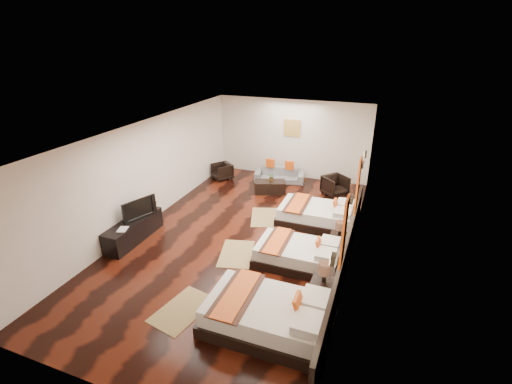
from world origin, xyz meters
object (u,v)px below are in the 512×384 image
at_px(figurine, 151,202).
at_px(armchair_left, 222,171).
at_px(bed_far, 318,214).
at_px(table_plant, 272,177).
at_px(nightstand_a, 323,289).
at_px(tv_console, 134,230).
at_px(nightstand_b, 338,241).
at_px(bed_mid, 299,254).
at_px(coffee_table, 270,187).
at_px(sofa, 279,175).
at_px(book, 118,229).
at_px(armchair_right, 335,186).
at_px(tv, 137,208).
at_px(bed_near, 270,315).

bearing_deg(figurine, armchair_left, 86.06).
bearing_deg(bed_far, armchair_left, 151.43).
bearing_deg(table_plant, nightstand_a, -61.34).
height_order(nightstand_a, tv_console, nightstand_a).
bearing_deg(nightstand_b, table_plant, 132.56).
relative_size(nightstand_a, nightstand_b, 1.14).
height_order(bed_mid, table_plant, bed_mid).
height_order(nightstand_a, coffee_table, nightstand_a).
bearing_deg(sofa, bed_mid, -78.78).
bearing_deg(armchair_left, nightstand_a, -11.90).
bearing_deg(book, table_plant, 63.62).
xyz_separation_m(sofa, coffee_table, (0.00, -1.05, -0.05)).
height_order(bed_far, armchair_right, bed_far).
xyz_separation_m(coffee_table, table_plant, (0.02, 0.06, 0.32)).
xyz_separation_m(tv, coffee_table, (2.24, 3.88, -0.62)).
xyz_separation_m(bed_far, tv_console, (-4.20, -2.50, 0.00)).
bearing_deg(bed_far, tv_console, -149.23).
relative_size(figurine, coffee_table, 0.31).
bearing_deg(nightstand_b, sofa, 124.59).
bearing_deg(bed_near, tv_console, 158.26).
xyz_separation_m(book, figurine, (0.00, 1.32, 0.14)).
relative_size(bed_near, bed_mid, 1.17).
xyz_separation_m(nightstand_b, book, (-4.95, -1.78, 0.28)).
distance_m(book, armchair_right, 6.73).
bearing_deg(nightstand_b, book, -160.17).
relative_size(bed_mid, armchair_left, 3.00).
distance_m(nightstand_b, sofa, 4.69).
height_order(tv_console, book, book).
xyz_separation_m(nightstand_b, armchair_right, (-0.62, 3.36, 0.04)).
distance_m(tv, armchair_right, 6.18).
xyz_separation_m(nightstand_b, coffee_table, (-2.66, 2.81, -0.08)).
xyz_separation_m(bed_far, figurine, (-4.20, -1.69, 0.43)).
bearing_deg(bed_far, nightstand_a, -76.76).
xyz_separation_m(figurine, armchair_right, (4.33, 3.82, -0.38)).
xyz_separation_m(bed_mid, sofa, (-1.91, 4.67, 0.00)).
height_order(bed_near, tv, tv).
bearing_deg(bed_mid, sofa, 112.22).
bearing_deg(nightstand_a, sofa, 114.60).
height_order(sofa, armchair_right, armchair_right).
xyz_separation_m(bed_near, armchair_right, (0.13, 6.30, 0.03)).
relative_size(nightstand_b, tv, 0.87).
distance_m(bed_near, figurine, 4.89).
distance_m(sofa, armchair_left, 2.08).
bearing_deg(coffee_table, tv, -119.97).
bearing_deg(coffee_table, tv_console, -119.29).
bearing_deg(tv, sofa, -3.93).
height_order(figurine, sofa, figurine).
height_order(figurine, armchair_right, figurine).
bearing_deg(nightstand_a, book, 178.04).
distance_m(bed_near, bed_mid, 2.12).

